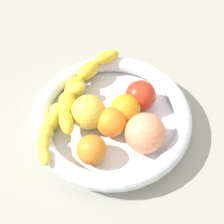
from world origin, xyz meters
The scene contains 10 objects.
kitchen_counter centered at (0.00, 0.00, 1.50)cm, with size 120.00×120.00×3.00cm, color #989A8E.
fruit_bowl centered at (0.00, 0.00, 5.77)cm, with size 32.39×32.39×5.36cm.
banana_draped_left centered at (2.54, -11.25, 7.65)cm, with size 20.32×8.99×4.73cm.
banana_draped_right centered at (-5.98, -7.25, 8.08)cm, with size 23.75×12.49×5.46cm.
orange_front centered at (8.70, -3.20, 7.84)cm, with size 5.62×5.62×5.62cm, color orange.
orange_mid_left centered at (2.40, -0.04, 8.01)cm, with size 5.96×5.96×5.96cm, color orange.
orange_mid_right centered at (-0.91, 2.68, 8.07)cm, with size 6.09×6.09×6.09cm, color orange.
apple_yellow centered at (0.69, -4.58, 8.53)cm, with size 7.00×7.00×7.00cm, color yellow.
peach_blush centered at (5.08, 6.59, 8.93)cm, with size 7.80×7.80×7.80cm, color #F9976B.
tomato_red centered at (-4.40, 5.63, 8.25)cm, with size 6.44×6.44×6.44cm, color red.
Camera 1 is at (37.76, 2.49, 60.57)cm, focal length 52.01 mm.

